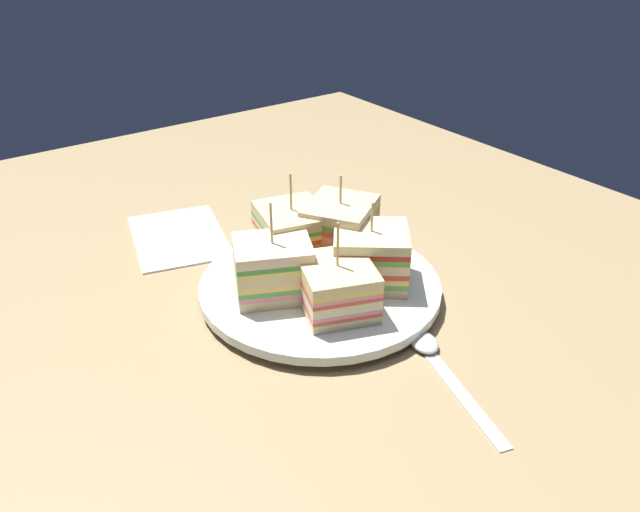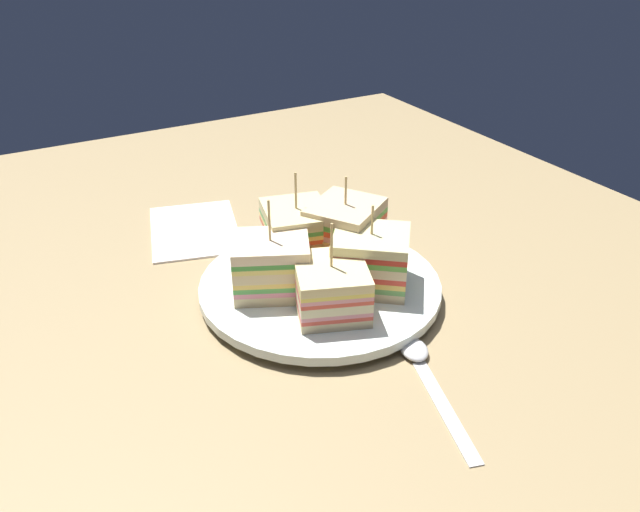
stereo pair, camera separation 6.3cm
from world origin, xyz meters
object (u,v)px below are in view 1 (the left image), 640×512
Objects in this scene: sandwich_wedge_3 at (370,257)px; spoon at (435,357)px; sandwich_wedge_2 at (337,287)px; sandwich_wedge_4 at (340,232)px; chip_pile at (320,261)px; napkin at (179,236)px; sandwich_wedge_0 at (290,237)px; sandwich_wedge_1 at (274,269)px; plate at (320,287)px.

sandwich_wedge_3 is 0.66× the size of spoon.
sandwich_wedge_4 is (-7.21, 5.87, 0.97)cm from sandwich_wedge_2.
napkin is (-19.29, -7.16, -3.12)cm from chip_pile.
sandwich_wedge_2 reaches higher than napkin.
sandwich_wedge_0 is 1.03× the size of sandwich_wedge_1.
plate reaches higher than spoon.
sandwich_wedge_1 reaches higher than plate.
chip_pile is 0.52× the size of napkin.
spoon is at bearing 20.84° from sandwich_wedge_0.
sandwich_wedge_2 reaches higher than plate.
chip_pile reaches higher than napkin.
sandwich_wedge_3 is at bearing 54.34° from sandwich_wedge_4.
plate is at bearing -3.31° from sandwich_wedge_4.
spoon is 1.03× the size of napkin.
plate is 2.67× the size of sandwich_wedge_2.
spoon is (11.66, -2.00, -4.23)cm from sandwich_wedge_3.
sandwich_wedge_2 is at bearing 56.76° from sandwich_wedge_3.
sandwich_wedge_1 is at bearing 52.03° from sandwich_wedge_2.
sandwich_wedge_1 is 6.63cm from sandwich_wedge_2.
sandwich_wedge_3 reaches higher than plate.
sandwich_wedge_3 is 1.01× the size of sandwich_wedge_4.
plate is 1.69× the size of napkin.
sandwich_wedge_1 reaches higher than napkin.
plate is at bearing 24.78° from spoon.
sandwich_wedge_1 is 0.66× the size of spoon.
napkin is (-20.37, -6.38, -0.80)cm from plate.
sandwich_wedge_2 is at bearing 36.71° from spoon.
sandwich_wedge_3 is at bearing 24.20° from napkin.
napkin is at bearing -91.59° from sandwich_wedge_4.
chip_pile is at bearing 29.01° from sandwich_wedge_0.
sandwich_wedge_4 is 0.67× the size of napkin.
spoon is (15.46, 6.99, -4.18)cm from sandwich_wedge_1.
sandwich_wedge_0 is at bearing -164.97° from chip_pile.
spoon is at bearing 49.79° from sandwich_wedge_4.
chip_pile is (-0.19, 5.69, -1.20)cm from sandwich_wedge_1.
sandwich_wedge_3 reaches higher than napkin.
plate is 6.11cm from sandwich_wedge_1.
sandwich_wedge_0 is 0.70× the size of napkin.
sandwich_wedge_4 is (-1.55, 9.28, 0.49)cm from sandwich_wedge_1.
sandwich_wedge_0 is 9.01cm from sandwich_wedge_3.
plate reaches higher than napkin.
sandwich_wedge_0 is 6.20cm from sandwich_wedge_1.
sandwich_wedge_0 is at bearing 21.66° from napkin.
sandwich_wedge_4 is at bearing -18.25° from sandwich_wedge_2.
sandwich_wedge_0 reaches higher than plate.
plate is 2.68cm from chip_pile.
sandwich_wedge_4 is at bearing 110.68° from chip_pile.
sandwich_wedge_3 is at bearing -50.59° from sandwich_wedge_2.
sandwich_wedge_0 is 20.18cm from spoon.
sandwich_wedge_0 is 4.29cm from chip_pile.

